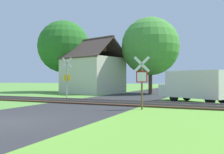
{
  "coord_description": "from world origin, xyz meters",
  "views": [
    {
      "loc": [
        7.59,
        -7.12,
        1.65
      ],
      "look_at": [
        0.5,
        9.26,
        1.8
      ],
      "focal_mm": 40.0,
      "sensor_mm": 36.0,
      "label": 1
    }
  ],
  "objects_px": {
    "house": "(93,74)",
    "tree_left": "(64,47)",
    "tree_center": "(150,46)",
    "mail_truck": "(195,85)",
    "crossing_sign_far": "(67,76)",
    "stop_sign_near": "(142,79)"
  },
  "relations": [
    {
      "from": "tree_center",
      "to": "tree_left",
      "type": "relative_size",
      "value": 0.94
    },
    {
      "from": "stop_sign_near",
      "to": "crossing_sign_far",
      "type": "relative_size",
      "value": 0.83
    },
    {
      "from": "house",
      "to": "tree_left",
      "type": "height_order",
      "value": "tree_left"
    },
    {
      "from": "house",
      "to": "tree_left",
      "type": "relative_size",
      "value": 0.84
    },
    {
      "from": "tree_left",
      "to": "crossing_sign_far",
      "type": "bearing_deg",
      "value": -54.39
    },
    {
      "from": "crossing_sign_far",
      "to": "house",
      "type": "xyz_separation_m",
      "value": [
        -1.84,
        8.14,
        0.3
      ]
    },
    {
      "from": "tree_center",
      "to": "mail_truck",
      "type": "bearing_deg",
      "value": -57.9
    },
    {
      "from": "crossing_sign_far",
      "to": "house",
      "type": "relative_size",
      "value": 0.45
    },
    {
      "from": "stop_sign_near",
      "to": "mail_truck",
      "type": "distance_m",
      "value": 6.08
    },
    {
      "from": "crossing_sign_far",
      "to": "mail_truck",
      "type": "xyz_separation_m",
      "value": [
        10.31,
        0.72,
        -0.71
      ]
    },
    {
      "from": "tree_left",
      "to": "mail_truck",
      "type": "height_order",
      "value": "tree_left"
    },
    {
      "from": "tree_left",
      "to": "tree_center",
      "type": "bearing_deg",
      "value": 2.68
    },
    {
      "from": "stop_sign_near",
      "to": "house",
      "type": "height_order",
      "value": "house"
    },
    {
      "from": "house",
      "to": "tree_center",
      "type": "relative_size",
      "value": 0.89
    },
    {
      "from": "house",
      "to": "mail_truck",
      "type": "relative_size",
      "value": 1.48
    },
    {
      "from": "crossing_sign_far",
      "to": "tree_center",
      "type": "relative_size",
      "value": 0.41
    },
    {
      "from": "house",
      "to": "tree_center",
      "type": "height_order",
      "value": "tree_center"
    },
    {
      "from": "tree_center",
      "to": "house",
      "type": "bearing_deg",
      "value": -167.34
    },
    {
      "from": "stop_sign_near",
      "to": "tree_left",
      "type": "height_order",
      "value": "tree_left"
    },
    {
      "from": "crossing_sign_far",
      "to": "tree_left",
      "type": "distance_m",
      "value": 11.83
    },
    {
      "from": "tree_center",
      "to": "mail_truck",
      "type": "relative_size",
      "value": 1.66
    },
    {
      "from": "mail_truck",
      "to": "house",
      "type": "bearing_deg",
      "value": 87.18
    }
  ]
}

